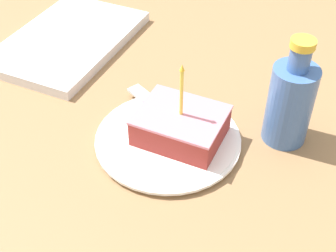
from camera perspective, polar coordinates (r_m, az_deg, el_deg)
name	(u,v)px	position (r m, az deg, el deg)	size (l,w,h in m)	color
ground_plane	(190,148)	(0.76, 2.74, -2.72)	(2.40, 2.40, 0.04)	olive
plate	(168,140)	(0.74, 0.00, -1.67)	(0.23, 0.23, 0.01)	white
cake_slice	(181,125)	(0.72, 1.56, 0.11)	(0.11, 0.13, 0.14)	#99332D
fork	(162,111)	(0.78, -0.71, 1.86)	(0.10, 0.18, 0.00)	silver
bottle	(290,101)	(0.73, 14.69, 2.91)	(0.07, 0.07, 0.18)	#3F66A5
marble_board	(68,40)	(0.99, -12.05, 10.20)	(0.32, 0.21, 0.02)	silver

